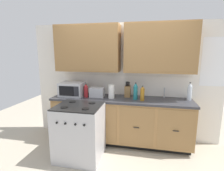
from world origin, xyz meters
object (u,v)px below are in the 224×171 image
Objects in this scene: knife_block at (128,91)px; bottle_teal at (136,91)px; bottle_red at (86,91)px; bottle_clear at (190,92)px; bottle_amber at (142,93)px; microwave at (72,89)px; toaster at (97,92)px; stove_range at (80,132)px; paper_towel_roll at (111,92)px.

knife_block is 0.97× the size of bottle_teal.
bottle_clear is at bearing 5.15° from bottle_red.
bottle_amber is (1.10, -0.03, 0.00)m from bottle_red.
toaster is (0.52, 0.02, -0.04)m from microwave.
microwave is at bearing 179.44° from bottle_teal.
bottle_teal is at bearing 33.90° from stove_range.
paper_towel_roll is 0.51m from bottle_red.
bottle_amber is (0.30, -0.22, 0.02)m from knife_block.
microwave is at bearing -176.64° from bottle_clear.
bottle_red is at bearing -178.17° from bottle_teal.
knife_block is at bearing 30.95° from paper_towel_roll.
bottle_clear is 0.88m from bottle_amber.
paper_towel_roll is at bearing 2.07° from bottle_red.
bottle_red is (-0.51, -0.02, 0.00)m from paper_towel_roll.
bottle_clear reaches higher than toaster.
bottle_red is at bearing 178.48° from bottle_amber.
bottle_amber is (0.89, -0.09, 0.04)m from toaster.
bottle_clear is (1.15, -0.02, 0.05)m from knife_block.
microwave is 1.28m from bottle_teal.
microwave is 1.12m from knife_block.
bottle_red is (-0.97, -0.03, -0.02)m from bottle_teal.
bottle_clear reaches higher than stove_range.
stove_range is 0.85m from toaster.
bottle_amber is at bearing -36.85° from knife_block.
knife_block is 0.37m from bottle_amber.
microwave is 1.85× the size of paper_towel_roll.
stove_range is 2.96× the size of bottle_teal.
microwave is 0.82m from paper_towel_roll.
paper_towel_roll is 0.81× the size of bottle_teal.
bottle_teal is at bearing 1.57° from paper_towel_roll.
bottle_teal reaches higher than toaster.
microwave is 1.50× the size of bottle_teal.
knife_block reaches higher than stove_range.
knife_block is 0.34m from paper_towel_roll.
bottle_red is 0.98× the size of bottle_amber.
bottle_teal is at bearing -171.59° from bottle_clear.
microwave is 1.55× the size of knife_block.
microwave reaches higher than toaster.
bottle_red is at bearing -166.44° from knife_block.
bottle_red is (-0.80, -0.19, 0.02)m from knife_block.
paper_towel_roll is at bearing -178.43° from bottle_teal.
toaster is 1.03× the size of bottle_red.
bottle_amber is (-0.85, -0.21, -0.03)m from bottle_clear.
bottle_clear reaches higher than bottle_teal.
paper_towel_roll is 0.96× the size of bottle_red.
stove_range is 3.06× the size of knife_block.
bottle_clear is (2.26, 0.13, 0.02)m from microwave.
bottle_red is 1.10m from bottle_amber.
knife_block is 1.15m from bottle_clear.
knife_block is at bearing 7.70° from microwave.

